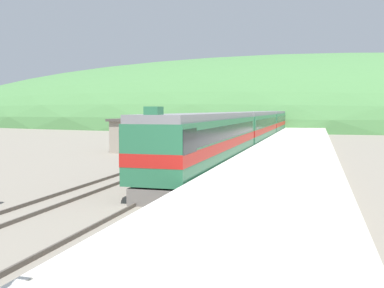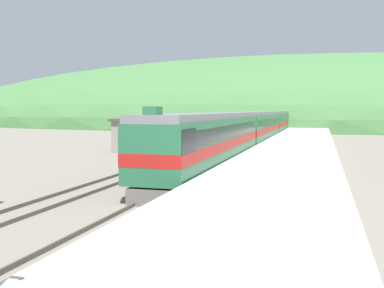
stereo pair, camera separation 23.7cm
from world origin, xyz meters
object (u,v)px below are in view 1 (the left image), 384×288
Objects in this scene: carriage_third at (273,122)px; express_train_lead_car at (208,141)px; carriage_fourth at (284,119)px; carriage_second at (255,128)px.

express_train_lead_car is at bearing -90.00° from carriage_third.
carriage_fourth is (0.00, 67.95, -0.01)m from express_train_lead_car.
carriage_second is 22.54m from carriage_third.
express_train_lead_car is at bearing -90.00° from carriage_second.
carriage_third is at bearing 90.00° from carriage_second.
express_train_lead_car is 45.42m from carriage_third.
carriage_second is at bearing 90.00° from express_train_lead_car.
express_train_lead_car is 22.88m from carriage_second.
carriage_second and carriage_fourth have the same top height.
carriage_third is 22.54m from carriage_fourth.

